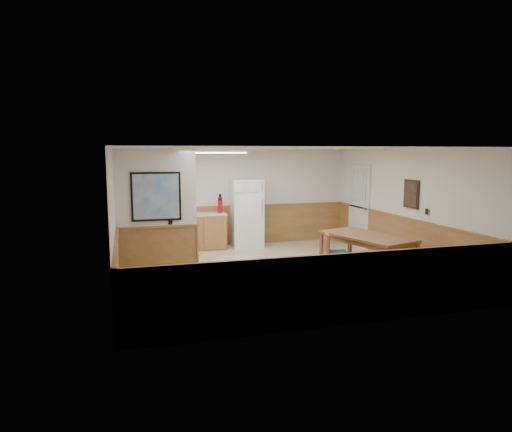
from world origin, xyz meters
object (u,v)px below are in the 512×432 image
object	(u,v)px
dining_table	(367,239)
dining_bench	(403,252)
dining_chair	(332,251)
soap_bottle	(148,211)
fire_extinguisher	(220,205)
refrigerator	(247,213)

from	to	relation	value
dining_table	dining_bench	world-z (taller)	dining_table
dining_chair	soap_bottle	size ratio (longest dim) A/B	3.66
fire_extinguisher	refrigerator	bearing A→B (deg)	-6.62
dining_bench	fire_extinguisher	distance (m)	4.54
dining_bench	fire_extinguisher	world-z (taller)	fire_extinguisher
refrigerator	dining_table	size ratio (longest dim) A/B	0.82
refrigerator	dining_bench	size ratio (longest dim) A/B	1.03
refrigerator	dining_chair	world-z (taller)	refrigerator
refrigerator	fire_extinguisher	distance (m)	0.73
refrigerator	dining_bench	world-z (taller)	refrigerator
fire_extinguisher	soap_bottle	world-z (taller)	fire_extinguisher
dining_bench	soap_bottle	bearing A→B (deg)	148.69
dining_bench	dining_chair	bearing A→B (deg)	-175.50
refrigerator	soap_bottle	size ratio (longest dim) A/B	7.49
dining_table	dining_bench	xyz separation A→B (m)	(0.88, 0.02, -0.31)
dining_chair	dining_table	bearing A→B (deg)	24.86
dining_table	soap_bottle	distance (m)	5.21
dining_table	dining_chair	world-z (taller)	dining_chair
dining_chair	soap_bottle	world-z (taller)	soap_bottle
soap_bottle	dining_table	bearing A→B (deg)	-36.54
dining_bench	refrigerator	bearing A→B (deg)	130.60
fire_extinguisher	dining_chair	bearing A→B (deg)	-69.85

